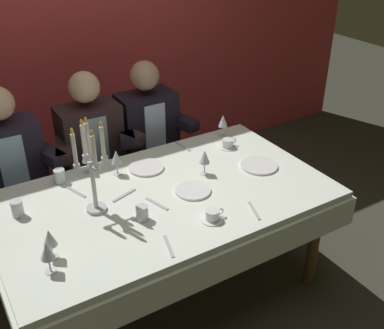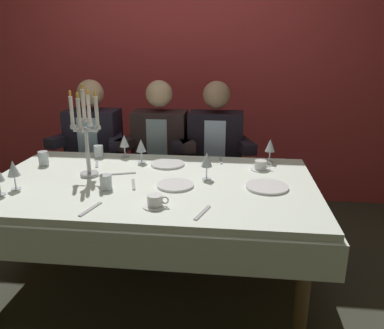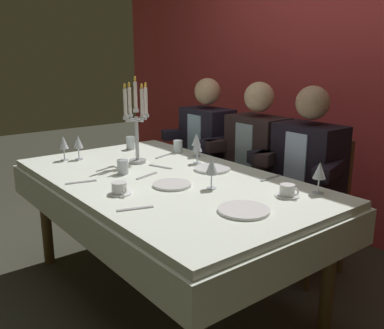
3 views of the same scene
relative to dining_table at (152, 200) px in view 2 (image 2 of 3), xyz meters
name	(u,v)px [view 2 (image 2 of 3)]	position (x,y,z in m)	size (l,w,h in m)	color
ground_plane	(155,289)	(0.00, 0.00, -0.62)	(12.00, 12.00, 0.00)	#39392D
back_wall	(186,61)	(0.00, 1.66, 0.73)	(6.00, 0.12, 2.70)	#CE3D41
dining_table	(152,200)	(0.00, 0.00, 0.00)	(1.94, 1.14, 0.74)	white
candelabra	(86,134)	(-0.39, 0.05, 0.38)	(0.19, 0.19, 0.55)	silver
dinner_plate_0	(168,164)	(0.04, 0.32, 0.13)	(0.22, 0.22, 0.01)	white
dinner_plate_1	(267,187)	(0.67, -0.03, 0.13)	(0.24, 0.24, 0.01)	white
dinner_plate_2	(175,185)	(0.16, -0.06, 0.13)	(0.21, 0.21, 0.01)	white
wine_glass_0	(141,146)	(-0.14, 0.35, 0.24)	(0.07, 0.07, 0.16)	silver
wine_glass_1	(124,141)	(-0.29, 0.46, 0.24)	(0.07, 0.07, 0.16)	silver
wine_glass_2	(270,146)	(0.72, 0.45, 0.23)	(0.07, 0.07, 0.16)	silver
wine_glass_3	(13,169)	(-0.71, -0.21, 0.24)	(0.07, 0.07, 0.16)	silver
wine_glass_5	(207,161)	(0.32, 0.07, 0.23)	(0.07, 0.07, 0.16)	silver
water_tumbler_0	(43,158)	(-0.77, 0.22, 0.17)	(0.06, 0.06, 0.09)	silver
water_tumbler_1	(106,182)	(-0.21, -0.16, 0.16)	(0.07, 0.07, 0.08)	silver
water_tumbler_2	(99,151)	(-0.47, 0.44, 0.16)	(0.07, 0.07, 0.09)	silver
coffee_cup_0	(261,166)	(0.65, 0.29, 0.15)	(0.13, 0.12, 0.06)	white
coffee_cup_1	(155,201)	(0.10, -0.35, 0.15)	(0.13, 0.12, 0.06)	white
fork_0	(133,184)	(-0.08, -0.07, 0.12)	(0.17, 0.02, 0.01)	#B7B7BC
spoon_1	(221,160)	(0.39, 0.46, 0.12)	(0.17, 0.02, 0.01)	#B7B7BC
fork_2	(97,164)	(-0.43, 0.28, 0.12)	(0.17, 0.02, 0.01)	#B7B7BC
fork_3	(90,209)	(-0.20, -0.42, 0.12)	(0.17, 0.02, 0.01)	#B7B7BC
spoon_4	(122,174)	(-0.20, 0.10, 0.12)	(0.17, 0.02, 0.01)	#B7B7BC
fork_5	(202,213)	(0.34, -0.40, 0.12)	(0.17, 0.02, 0.01)	#B7B7BC
seated_diner_0	(94,142)	(-0.67, 0.89, 0.11)	(0.63, 0.48, 1.24)	brown
seated_diner_1	(161,144)	(-0.12, 0.89, 0.11)	(0.63, 0.48, 1.24)	brown
seated_diner_2	(216,145)	(0.33, 0.89, 0.11)	(0.63, 0.48, 1.24)	brown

